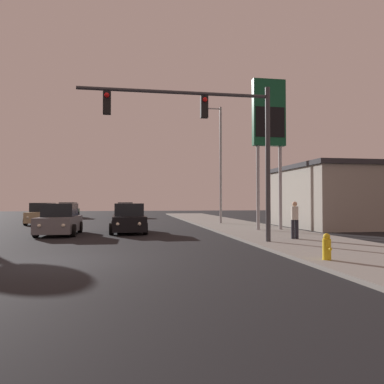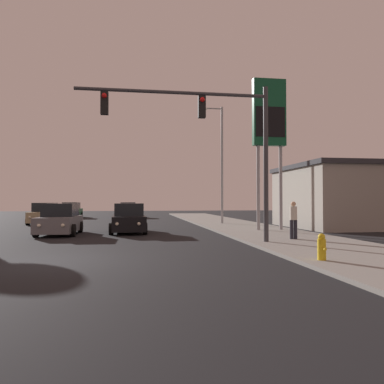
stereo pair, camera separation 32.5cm
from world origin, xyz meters
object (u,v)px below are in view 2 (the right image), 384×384
at_px(car_grey, 60,220).
at_px(fire_hydrant, 322,247).
at_px(pedestrian_on_sidewalk, 293,218).
at_px(car_green, 71,211).
at_px(car_blue, 128,211).
at_px(street_lamp, 220,158).
at_px(gas_station_sign, 269,121).
at_px(car_black, 129,219).
at_px(car_tan, 45,214).
at_px(traffic_light_mast, 212,129).

height_order(car_grey, fire_hydrant, car_grey).
height_order(fire_hydrant, pedestrian_on_sidewalk, pedestrian_on_sidewalk).
relative_size(car_green, car_grey, 1.00).
height_order(car_blue, street_lamp, street_lamp).
height_order(car_green, street_lamp, street_lamp).
distance_m(gas_station_sign, fire_hydrant, 13.06).
relative_size(car_grey, street_lamp, 0.48).
height_order(car_black, car_blue, same).
bearing_deg(car_black, car_blue, -90.55).
relative_size(car_tan, fire_hydrant, 5.69).
relative_size(car_green, car_blue, 1.01).
bearing_deg(traffic_light_mast, car_green, 110.00).
height_order(car_black, pedestrian_on_sidewalk, pedestrian_on_sidewalk).
bearing_deg(traffic_light_mast, street_lamp, 75.67).
xyz_separation_m(car_blue, traffic_light_mast, (3.93, -27.57, 4.00)).
bearing_deg(gas_station_sign, car_blue, 112.24).
relative_size(car_black, gas_station_sign, 0.48).
xyz_separation_m(car_blue, pedestrian_on_sidewalk, (7.81, -26.71, 0.27)).
distance_m(car_black, gas_station_sign, 10.15).
bearing_deg(street_lamp, car_tan, 167.94).
distance_m(car_black, pedestrian_on_sidewalk, 9.47).
height_order(car_black, fire_hydrant, car_black).
bearing_deg(traffic_light_mast, car_tan, 122.52).
xyz_separation_m(traffic_light_mast, pedestrian_on_sidewalk, (3.87, 0.86, -3.72)).
bearing_deg(fire_hydrant, gas_station_sign, 76.89).
xyz_separation_m(car_blue, fire_hydrant, (6.09, -32.52, -0.27)).
bearing_deg(pedestrian_on_sidewalk, car_blue, 106.29).
height_order(traffic_light_mast, street_lamp, street_lamp).
bearing_deg(car_grey, car_green, -81.01).
height_order(car_grey, car_blue, same).
bearing_deg(fire_hydrant, car_black, 115.67).
bearing_deg(car_green, car_tan, 91.65).
bearing_deg(fire_hydrant, car_tan, 120.53).
bearing_deg(car_grey, car_tan, -71.70).
height_order(car_tan, car_grey, same).
xyz_separation_m(car_green, traffic_light_mast, (10.14, -27.86, 4.00)).
xyz_separation_m(car_tan, car_grey, (3.06, -9.93, 0.00)).
bearing_deg(pedestrian_on_sidewalk, car_green, 117.43).
relative_size(gas_station_sign, pedestrian_on_sidewalk, 5.39).
relative_size(car_green, car_tan, 1.00).
xyz_separation_m(car_black, pedestrian_on_sidewalk, (7.37, -5.94, 0.27)).
bearing_deg(car_grey, car_blue, -97.36).
relative_size(car_tan, car_blue, 1.00).
height_order(car_tan, gas_station_sign, gas_station_sign).
height_order(car_tan, street_lamp, street_lamp).
relative_size(car_black, traffic_light_mast, 0.55).
bearing_deg(gas_station_sign, fire_hydrant, -103.11).
distance_m(street_lamp, pedestrian_on_sidewalk, 12.94).
bearing_deg(car_blue, car_green, -2.73).
height_order(car_tan, car_blue, same).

